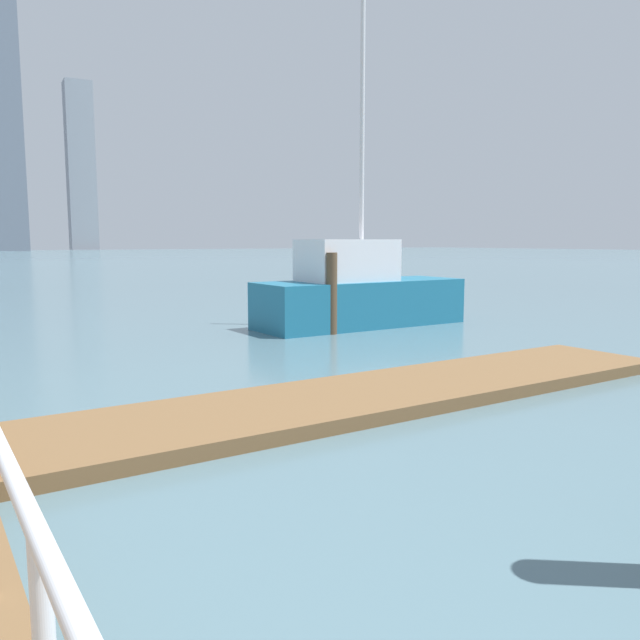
% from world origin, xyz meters
% --- Properties ---
extents(ground_plane, '(300.00, 300.00, 0.00)m').
position_xyz_m(ground_plane, '(0.00, 20.00, 0.00)').
color(ground_plane, slate).
extents(floating_dock, '(10.72, 2.00, 0.18)m').
position_xyz_m(floating_dock, '(1.86, 11.48, 0.09)').
color(floating_dock, brown).
rests_on(floating_dock, ground_plane).
extents(dock_piling_4, '(0.26, 0.26, 1.93)m').
position_xyz_m(dock_piling_4, '(4.94, 17.09, 0.97)').
color(dock_piling_4, brown).
rests_on(dock_piling_4, ground_plane).
extents(moored_boat_2, '(5.63, 1.89, 8.15)m').
position_xyz_m(moored_boat_2, '(6.31, 17.94, 0.87)').
color(moored_boat_2, '#1E6B8C').
rests_on(moored_boat_2, ground_plane).
extents(skyline_tower_4, '(7.09, 6.92, 41.83)m').
position_xyz_m(skyline_tower_4, '(34.40, 175.87, 20.91)').
color(skyline_tower_4, '#8C939E').
rests_on(skyline_tower_4, ground_plane).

